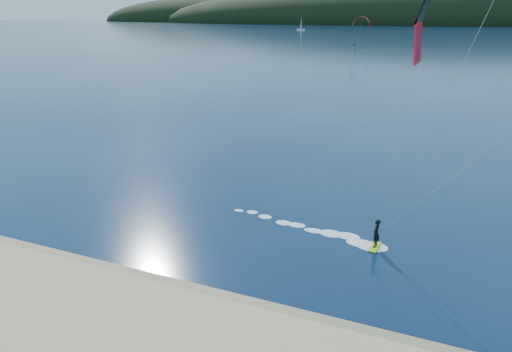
# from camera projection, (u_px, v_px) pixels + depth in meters

# --- Properties ---
(ground) EXTENTS (1800.00, 1800.00, 0.00)m
(ground) POSITION_uv_depth(u_px,v_px,m) (118.00, 349.00, 20.40)
(ground) COLOR #071336
(ground) RESTS_ON ground
(wet_sand) EXTENTS (220.00, 2.50, 0.10)m
(wet_sand) POSITION_uv_depth(u_px,v_px,m) (175.00, 294.00, 24.30)
(wet_sand) COLOR #886D4F
(wet_sand) RESTS_ON ground
(headland) EXTENTS (1200.00, 310.00, 140.00)m
(headland) POSITION_uv_depth(u_px,v_px,m) (463.00, 24.00, 667.57)
(headland) COLOR black
(headland) RESTS_ON ground
(kitesurfer_far) EXTENTS (7.82, 7.98, 11.42)m
(kitesurfer_far) POSITION_uv_depth(u_px,v_px,m) (361.00, 26.00, 195.29)
(kitesurfer_far) COLOR #AFD719
(kitesurfer_far) RESTS_ON ground
(sailboat) EXTENTS (7.39, 4.67, 10.36)m
(sailboat) POSITION_uv_depth(u_px,v_px,m) (301.00, 29.00, 414.17)
(sailboat) COLOR white
(sailboat) RESTS_ON ground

